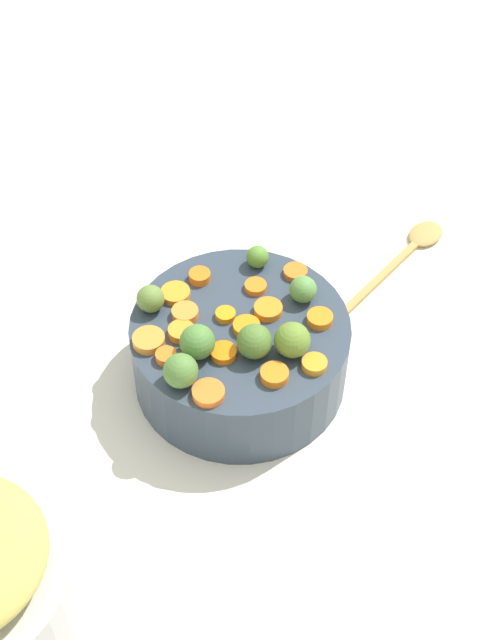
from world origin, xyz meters
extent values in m
cube|color=silver|center=(0.00, 0.00, 0.01)|extent=(2.40, 2.40, 0.02)
cylinder|color=#303D4C|center=(-0.04, -0.02, 0.07)|extent=(0.28, 0.28, 0.10)
cylinder|color=orange|center=(0.01, -0.08, 0.13)|extent=(0.03, 0.03, 0.01)
cylinder|color=orange|center=(-0.04, -0.12, 0.13)|extent=(0.04, 0.04, 0.01)
cylinder|color=orange|center=(-0.08, 0.00, 0.13)|extent=(0.05, 0.05, 0.01)
cylinder|color=orange|center=(0.01, -0.01, 0.13)|extent=(0.04, 0.04, 0.01)
cylinder|color=orange|center=(0.07, 0.00, 0.13)|extent=(0.05, 0.05, 0.01)
cylinder|color=orange|center=(-0.02, 0.09, 0.13)|extent=(0.04, 0.04, 0.01)
cylinder|color=orange|center=(-0.10, -0.03, 0.13)|extent=(0.04, 0.04, 0.01)
cylinder|color=orange|center=(0.04, -0.10, 0.13)|extent=(0.06, 0.06, 0.01)
cylinder|color=orange|center=(-0.15, 0.00, 0.13)|extent=(0.04, 0.04, 0.01)
cylinder|color=orange|center=(-0.09, 0.06, 0.13)|extent=(0.04, 0.04, 0.01)
cylinder|color=orange|center=(-0.04, -0.04, 0.13)|extent=(0.03, 0.03, 0.01)
cylinder|color=orange|center=(0.05, -0.07, 0.13)|extent=(0.03, 0.03, 0.01)
cylinder|color=orange|center=(-0.02, -0.09, 0.13)|extent=(0.04, 0.04, 0.01)
cylinder|color=orange|center=(-0.04, -0.01, 0.13)|extent=(0.04, 0.04, 0.01)
cylinder|color=orange|center=(0.01, 0.05, 0.13)|extent=(0.05, 0.05, 0.01)
cylinder|color=orange|center=(-0.08, -0.10, 0.13)|extent=(0.04, 0.04, 0.01)
sphere|color=#548942|center=(-0.12, 0.03, 0.14)|extent=(0.03, 0.03, 0.03)
sphere|color=#51842D|center=(-0.14, -0.05, 0.14)|extent=(0.03, 0.03, 0.03)
sphere|color=#4F7B36|center=(0.07, -0.04, 0.14)|extent=(0.04, 0.04, 0.04)
sphere|color=olive|center=(-0.01, -0.13, 0.14)|extent=(0.04, 0.04, 0.04)
sphere|color=olive|center=(-0.03, 0.05, 0.14)|extent=(0.04, 0.04, 0.04)
sphere|color=#4B7D36|center=(0.03, -0.04, 0.14)|extent=(0.04, 0.04, 0.04)
sphere|color=#4D712D|center=(-0.01, 0.02, 0.14)|extent=(0.04, 0.04, 0.04)
cube|color=tan|center=(-0.29, 0.07, 0.02)|extent=(0.21, 0.05, 0.01)
ellipsoid|color=tan|center=(-0.42, 0.10, 0.03)|extent=(0.07, 0.06, 0.01)
camera|label=1|loc=(0.59, 0.32, 0.92)|focal=48.73mm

